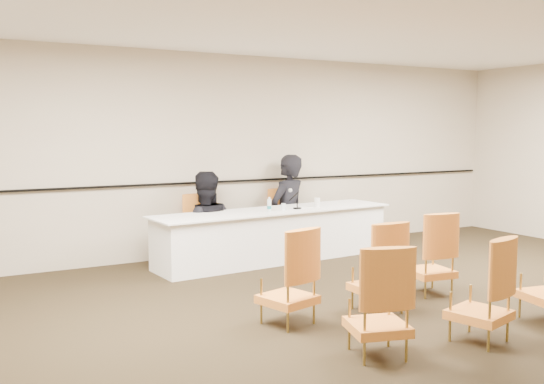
{
  "coord_description": "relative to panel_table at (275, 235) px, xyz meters",
  "views": [
    {
      "loc": [
        -4.14,
        -4.33,
        1.87
      ],
      "look_at": [
        -0.28,
        2.6,
        1.06
      ],
      "focal_mm": 40.0,
      "sensor_mm": 36.0,
      "label": 1
    }
  ],
  "objects": [
    {
      "name": "aud_chair_front_left",
      "position": [
        -1.31,
        -2.58,
        0.11
      ],
      "size": [
        0.61,
        0.61,
        0.95
      ],
      "primitive_type": null,
      "rotation": [
        0.0,
        0.0,
        0.26
      ],
      "color": "orange",
      "rests_on": "ground"
    },
    {
      "name": "wall_back",
      "position": [
        -0.08,
        0.84,
        1.13
      ],
      "size": [
        10.0,
        0.04,
        3.0
      ],
      "primitive_type": "cube",
      "color": "#B9A891",
      "rests_on": "ground"
    },
    {
      "name": "aud_chair_back_mid",
      "position": [
        -0.08,
        -3.83,
        0.11
      ],
      "size": [
        0.61,
        0.61,
        0.95
      ],
      "primitive_type": null,
      "rotation": [
        0.0,
        0.0,
        0.27
      ],
      "color": "orange",
      "rests_on": "ground"
    },
    {
      "name": "wall_rail",
      "position": [
        -0.08,
        0.8,
        0.73
      ],
      "size": [
        9.8,
        0.04,
        0.03
      ],
      "primitive_type": "cube",
      "color": "black",
      "rests_on": "wall_back"
    },
    {
      "name": "panelist_second_chair",
      "position": [
        -0.89,
        0.48,
        0.11
      ],
      "size": [
        0.54,
        0.54,
        0.95
      ],
      "primitive_type": null,
      "rotation": [
        0.0,
        0.0,
        0.07
      ],
      "color": "orange",
      "rests_on": "ground"
    },
    {
      "name": "microphone",
      "position": [
        0.33,
        -0.08,
        0.51
      ],
      "size": [
        0.14,
        0.22,
        0.29
      ],
      "primitive_type": null,
      "rotation": [
        0.0,
        0.0,
        0.17
      ],
      "color": "black",
      "rests_on": "panel_table"
    },
    {
      "name": "papers",
      "position": [
        0.46,
        0.04,
        0.37
      ],
      "size": [
        0.34,
        0.28,
        0.0
      ],
      "primitive_type": "cube",
      "rotation": [
        0.0,
        0.0,
        0.22
      ],
      "color": "white",
      "rests_on": "panel_table"
    },
    {
      "name": "panel_table",
      "position": [
        0.0,
        0.0,
        0.0
      ],
      "size": [
        3.72,
        1.12,
        0.73
      ],
      "primitive_type": null,
      "rotation": [
        0.0,
        0.0,
        0.07
      ],
      "color": "white",
      "rests_on": "ground"
    },
    {
      "name": "floor",
      "position": [
        -0.08,
        -3.16,
        -0.37
      ],
      "size": [
        10.0,
        10.0,
        0.0
      ],
      "primitive_type": "plane",
      "color": "black",
      "rests_on": "ground"
    },
    {
      "name": "drinking_glass",
      "position": [
        0.08,
        -0.11,
        0.42
      ],
      "size": [
        0.07,
        0.07,
        0.1
      ],
      "primitive_type": "cylinder",
      "rotation": [
        0.0,
        0.0,
        0.04
      ],
      "color": "silver",
      "rests_on": "panel_table"
    },
    {
      "name": "aud_chair_back_left",
      "position": [
        -1.09,
        -3.66,
        0.11
      ],
      "size": [
        0.62,
        0.62,
        0.95
      ],
      "primitive_type": null,
      "rotation": [
        0.0,
        0.0,
        -0.29
      ],
      "color": "orange",
      "rests_on": "ground"
    },
    {
      "name": "panelist_main_chair",
      "position": [
        0.56,
        0.59,
        0.11
      ],
      "size": [
        0.54,
        0.54,
        0.95
      ],
      "primitive_type": null,
      "rotation": [
        0.0,
        0.0,
        0.07
      ],
      "color": "orange",
      "rests_on": "ground"
    },
    {
      "name": "coffee_cup",
      "position": [
        0.7,
        -0.03,
        0.43
      ],
      "size": [
        0.1,
        0.1,
        0.14
      ],
      "primitive_type": "cylinder",
      "rotation": [
        0.0,
        0.0,
        0.18
      ],
      "color": "white",
      "rests_on": "panel_table"
    },
    {
      "name": "aud_chair_front_mid",
      "position": [
        -0.3,
        -2.68,
        0.11
      ],
      "size": [
        0.51,
        0.51,
        0.95
      ],
      "primitive_type": null,
      "rotation": [
        0.0,
        0.0,
        -0.01
      ],
      "color": "orange",
      "rests_on": "ground"
    },
    {
      "name": "water_bottle",
      "position": [
        -0.16,
        -0.12,
        0.47
      ],
      "size": [
        0.06,
        0.06,
        0.2
      ],
      "primitive_type": null,
      "rotation": [
        0.0,
        0.0,
        -0.03
      ],
      "color": "#17757E",
      "rests_on": "panel_table"
    },
    {
      "name": "aud_chair_front_right",
      "position": [
        0.67,
        -2.42,
        0.11
      ],
      "size": [
        0.56,
        0.56,
        0.95
      ],
      "primitive_type": null,
      "rotation": [
        0.0,
        0.0,
        -0.13
      ],
      "color": "orange",
      "rests_on": "ground"
    },
    {
      "name": "ceiling",
      "position": [
        -0.08,
        -3.16,
        2.63
      ],
      "size": [
        10.0,
        10.0,
        0.0
      ],
      "primitive_type": "plane",
      "rotation": [
        3.14,
        0.0,
        0.0
      ],
      "color": "white",
      "rests_on": "ground"
    },
    {
      "name": "panelist_main",
      "position": [
        0.56,
        0.59,
        0.14
      ],
      "size": [
        0.85,
        0.71,
        1.98
      ],
      "primitive_type": "imported",
      "rotation": [
        0.0,
        0.0,
        3.53
      ],
      "color": "black",
      "rests_on": "ground"
    },
    {
      "name": "panelist_second",
      "position": [
        -0.89,
        0.48,
        0.01
      ],
      "size": [
        1.02,
        0.88,
        1.82
      ],
      "primitive_type": "imported",
      "rotation": [
        0.0,
        0.0,
        2.9
      ],
      "color": "black",
      "rests_on": "ground"
    }
  ]
}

